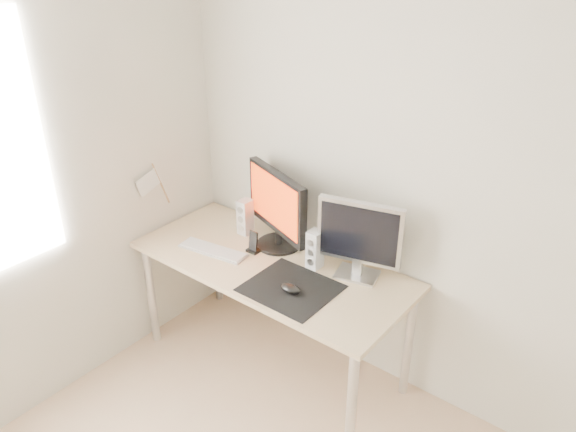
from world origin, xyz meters
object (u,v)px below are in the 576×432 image
Objects in this scene: second_monitor at (359,236)px; speaker_left at (245,217)px; desk at (271,274)px; phone_dock at (254,246)px; keyboard at (213,250)px; mouse at (290,288)px; speaker_right at (315,249)px; main_monitor at (277,207)px.

speaker_left is at bearing -178.51° from second_monitor.
phone_dock is at bearing 169.12° from desk.
keyboard reaches higher than desk.
mouse is 0.26× the size of keyboard.
phone_dock is at bearing -165.53° from second_monitor.
desk is 3.59× the size of second_monitor.
speaker_left is 1.00× the size of speaker_right.
phone_dock reaches higher than desk.
mouse is 0.69m from speaker_left.
speaker_left is at bearing 151.82° from mouse.
second_monitor is (0.45, 0.18, 0.32)m from desk.
mouse is 0.51× the size of speaker_left.
desk is 0.38m from main_monitor.
keyboard is (-0.34, -0.11, 0.09)m from desk.
second_monitor is at bearing 14.47° from phone_dock.
speaker_right reaches higher than phone_dock.
second_monitor is at bearing 61.78° from mouse.
second_monitor reaches higher than keyboard.
keyboard is (-0.79, -0.30, -0.23)m from second_monitor.
main_monitor is 2.40× the size of speaker_left.
main_monitor is 1.23× the size of keyboard.
second_monitor is (0.18, 0.34, 0.22)m from mouse.
desk is at bearing -10.88° from phone_dock.
mouse is at bearing -80.31° from speaker_right.
speaker_left is at bearing 174.92° from speaker_right.
desk is at bearing -152.09° from speaker_right.
phone_dock is at bearing -36.22° from speaker_left.
speaker_left is at bearing 143.78° from phone_dock.
second_monitor is 2.01× the size of speaker_right.
phone_dock is (-0.06, -0.14, -0.22)m from main_monitor.
desk is 3.01× the size of main_monitor.
mouse is 0.26× the size of second_monitor.
mouse is 0.32m from desk.
speaker_left is at bearing 154.05° from desk.
mouse is at bearing -30.92° from desk.
main_monitor is at bearing -178.11° from second_monitor.
speaker_left reaches higher than mouse.
desk is 3.69× the size of keyboard.
mouse is 0.46m from phone_dock.
desk is 0.20m from phone_dock.
speaker_right is 0.39m from phone_dock.
phone_dock is (-0.60, -0.15, -0.20)m from second_monitor.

